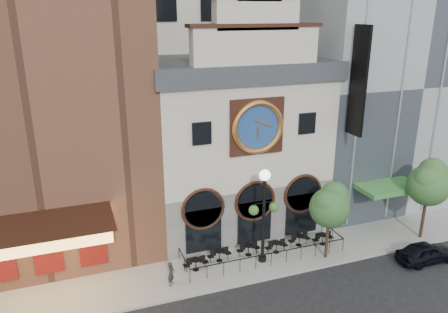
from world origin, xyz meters
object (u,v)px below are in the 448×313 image
lamppost (264,206)px  tree_right (429,182)px  bistro_1 (219,255)px  bistro_4 (299,239)px  tree_left (330,204)px  bistro_0 (196,263)px  bistro_5 (323,238)px  car_right (426,252)px  bistro_3 (276,246)px  bistro_2 (248,249)px  pedestrian (171,274)px

lamppost → tree_right: 11.98m
lamppost → bistro_1: bearing=160.9°
bistro_4 → lamppost: 4.75m
tree_left → bistro_1: bearing=164.4°
bistro_0 → tree_left: bearing=-9.4°
lamppost → bistro_5: bearing=6.3°
bistro_1 → lamppost: 4.38m
bistro_1 → bistro_5: (7.37, -0.43, 0.00)m
tree_right → bistro_5: bearing=168.7°
car_right → bistro_3: bearing=66.3°
bistro_2 → lamppost: size_ratio=0.25×
lamppost → tree_left: size_ratio=1.23×
bistro_3 → tree_left: (2.83, -1.56, 3.28)m
bistro_0 → bistro_4: same height
bistro_3 → tree_left: bearing=-28.8°
bistro_4 → tree_right: size_ratio=0.28×
bistro_5 → tree_left: size_ratio=0.31×
bistro_3 → pedestrian: pedestrian is taller
bistro_2 → bistro_3: size_ratio=1.00×
bistro_1 → car_right: size_ratio=0.40×
bistro_2 → pedestrian: pedestrian is taller
bistro_2 → bistro_4: (3.75, -0.02, 0.00)m
bistro_3 → car_right: bearing=-24.9°
bistro_3 → lamppost: lamppost is taller
bistro_0 → bistro_5: bearing=0.3°
bistro_1 → bistro_5: same height
bistro_4 → car_right: (6.82, -4.34, 0.06)m
bistro_2 → bistro_4: 3.75m
bistro_0 → bistro_5: size_ratio=1.00×
car_right → tree_right: size_ratio=0.69×
bistro_5 → pedestrian: 10.92m
bistro_0 → bistro_2: size_ratio=1.00×
bistro_1 → tree_right: bearing=-7.3°
bistro_5 → tree_left: 3.64m
bistro_0 → lamppost: (4.31, -0.45, 3.41)m
bistro_3 → bistro_1: bearing=175.3°
car_right → pedestrian: (-16.09, 2.89, 0.23)m
bistro_5 → car_right: size_ratio=0.40×
car_right → lamppost: 11.08m
tree_left → bistro_4: bearing=117.3°
bistro_1 → pedestrian: pedestrian is taller
bistro_0 → tree_right: (16.25, -1.39, 3.74)m
bistro_1 → bistro_3: (3.90, -0.32, 0.00)m
bistro_3 → pedestrian: 7.49m
bistro_5 → bistro_1: bearing=176.6°
bistro_3 → pedestrian: bearing=-171.2°
pedestrian → tree_left: bearing=-57.0°
bistro_4 → tree_left: 3.89m
bistro_1 → bistro_4: 5.78m
car_right → tree_right: 4.84m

